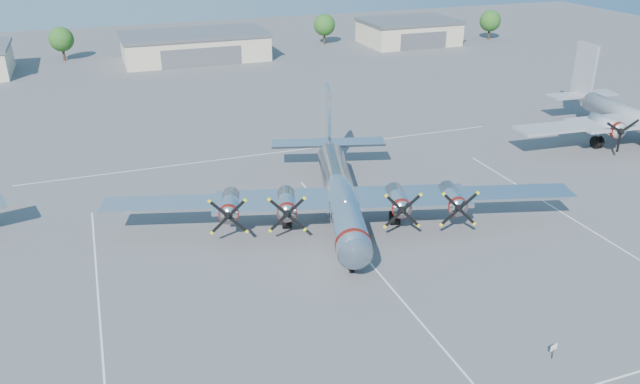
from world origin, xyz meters
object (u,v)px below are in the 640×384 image
object	(u,v)px
tree_west	(61,39)
main_bomber_b29	(339,217)
hangar_east	(409,31)
info_placard	(554,349)
twin_engine_east	(624,140)
hangar_center	(195,46)
tree_east	(324,25)
tree_far_east	(490,21)

from	to	relation	value
tree_west	main_bomber_b29	xyz separation A→B (m)	(25.75, -84.32, -4.22)
hangar_east	info_placard	bearing A→B (deg)	-112.44
tree_west	info_placard	size ratio (longest dim) A/B	5.75
twin_engine_east	info_placard	size ratio (longest dim) A/B	29.53
twin_engine_east	tree_west	bearing A→B (deg)	136.35
hangar_center	hangar_east	size ratio (longest dim) A/B	1.39
hangar_east	main_bomber_b29	world-z (taller)	hangar_east
tree_east	hangar_east	bearing A→B (deg)	-18.54
hangar_center	info_placard	distance (m)	101.15
tree_west	info_placard	world-z (taller)	tree_west
main_bomber_b29	info_placard	size ratio (longest dim) A/B	37.95
info_placard	main_bomber_b29	bearing A→B (deg)	90.42
tree_west	tree_east	size ratio (longest dim) A/B	1.00
tree_west	twin_engine_east	xyz separation A→B (m)	(69.06, -76.36, -4.22)
tree_far_east	info_placard	world-z (taller)	tree_far_east
hangar_center	tree_far_east	bearing A→B (deg)	-1.65
hangar_east	twin_engine_east	xyz separation A→B (m)	(-3.94, -68.32, -2.71)
hangar_east	tree_west	distance (m)	73.46
twin_engine_east	hangar_center	bearing A→B (deg)	127.04
tree_west	info_placard	xyz separation A→B (m)	(31.31, -108.97, -3.41)
hangar_east	main_bomber_b29	xyz separation A→B (m)	(-47.25, -76.28, -2.71)
hangar_east	tree_west	size ratio (longest dim) A/B	3.10
main_bomber_b29	tree_east	bearing A→B (deg)	86.30
hangar_east	info_placard	world-z (taller)	hangar_east
tree_far_east	main_bomber_b29	size ratio (longest dim) A/B	0.15
tree_east	info_placard	distance (m)	109.62
hangar_center	twin_engine_east	world-z (taller)	twin_engine_east
hangar_center	info_placard	xyz separation A→B (m)	(6.31, -100.94, -1.90)
tree_west	twin_engine_east	world-z (taller)	tree_west
tree_far_east	info_placard	bearing A→B (deg)	-121.93
main_bomber_b29	tree_west	bearing A→B (deg)	122.85
main_bomber_b29	info_placard	distance (m)	25.29
hangar_east	info_placard	xyz separation A→B (m)	(-41.69, -100.94, -1.90)
hangar_east	tree_far_east	xyz separation A→B (m)	(20.00, -1.96, 1.51)
hangar_center	hangar_east	distance (m)	48.00
hangar_center	tree_east	xyz separation A→B (m)	(30.00, 6.04, 1.51)
twin_engine_east	hangar_east	bearing A→B (deg)	90.92
tree_west	tree_east	bearing A→B (deg)	-2.08
hangar_east	tree_east	bearing A→B (deg)	161.46
hangar_east	tree_west	bearing A→B (deg)	173.72
hangar_center	main_bomber_b29	distance (m)	76.33
hangar_center	main_bomber_b29	size ratio (longest dim) A/B	0.65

